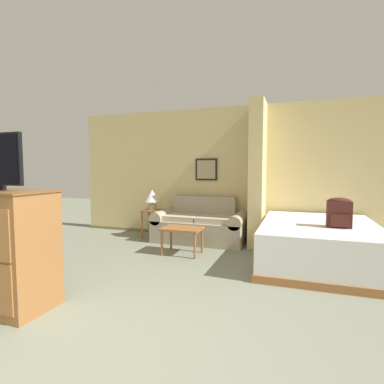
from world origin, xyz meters
The scene contains 9 objects.
ground_plane centered at (0.00, 0.00, 0.00)m, with size 20.00×20.00×0.00m, color gray.
wall_back centered at (0.00, 4.39, 1.29)m, with size 6.25×0.16×2.60m.
wall_partition_pillar centered at (0.79, 3.98, 1.30)m, with size 0.24×0.69×2.60m.
couch centered at (-0.27, 3.90, 0.31)m, with size 1.73×0.84×0.84m.
coffee_table centered at (-0.28, 2.98, 0.37)m, with size 0.64×0.45×0.44m.
side_table centered at (-1.26, 3.85, 0.45)m, with size 0.36×0.36×0.57m.
table_lamp centered at (-1.26, 3.85, 0.82)m, with size 0.31×0.31×0.40m.
bed centered at (1.77, 3.19, 0.30)m, with size 1.62×2.19×0.60m.
backpack centered at (2.00, 2.91, 0.81)m, with size 0.30×0.21×0.40m.
Camera 1 is at (1.45, -1.50, 1.38)m, focal length 28.00 mm.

